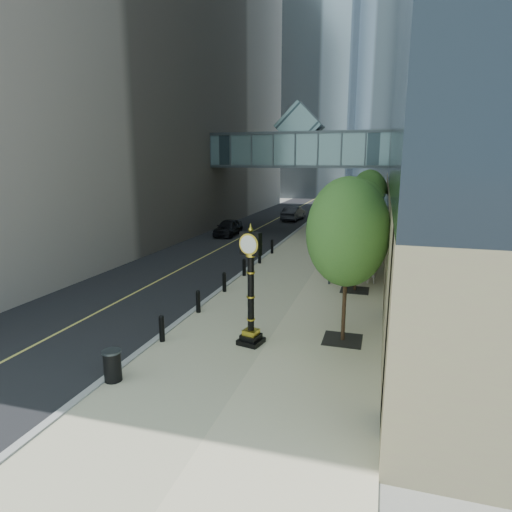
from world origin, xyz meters
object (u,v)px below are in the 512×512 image
(car_near, at_px, (228,227))
(car_far, at_px, (293,214))
(trash_bin, at_px, (113,366))
(street_clock, at_px, (251,295))
(pedestrian, at_px, (371,267))

(car_near, bearing_deg, car_far, 72.06)
(car_far, bearing_deg, trash_bin, 98.89)
(trash_bin, height_order, car_far, car_far)
(street_clock, xyz_separation_m, car_far, (-5.35, 33.29, -1.12))
(pedestrian, distance_m, car_far, 25.67)
(street_clock, height_order, car_far, street_clock)
(street_clock, relative_size, car_near, 1.00)
(car_far, bearing_deg, pedestrian, 116.52)
(pedestrian, distance_m, car_near, 17.76)
(trash_bin, bearing_deg, car_far, 93.38)
(street_clock, relative_size, car_far, 0.92)
(street_clock, relative_size, trash_bin, 4.71)
(street_clock, bearing_deg, car_near, 125.47)
(car_near, bearing_deg, pedestrian, -45.18)
(street_clock, distance_m, pedestrian, 10.14)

